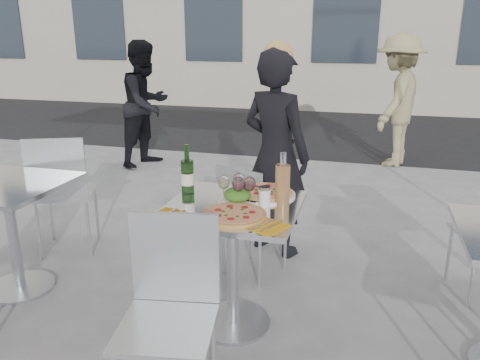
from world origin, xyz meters
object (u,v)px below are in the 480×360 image
(main_table, at_px, (233,241))
(chair_near, at_px, (171,299))
(wineglass_red_a, at_px, (238,185))
(napkin_right, at_px, (266,226))
(wineglass_white_b, at_px, (239,181))
(wineglass_red_b, at_px, (250,185))
(wineglass_white_a, at_px, (224,183))
(chair_far, at_px, (247,213))
(wine_bottle, at_px, (187,175))
(side_table_left, at_px, (10,214))
(salad_plate, at_px, (237,196))
(sugar_shaker, at_px, (265,196))
(woman_diner, at_px, (276,154))
(pedestrian_a, at_px, (146,104))
(napkin_left, at_px, (169,215))
(pizza_far, at_px, (265,193))
(pedestrian_b, at_px, (397,101))
(pizza_near, at_px, (234,215))
(side_chair_lfar, at_px, (62,185))
(carafe, at_px, (283,183))

(main_table, xyz_separation_m, chair_near, (-0.09, -0.64, -0.01))
(wineglass_red_a, bearing_deg, napkin_right, -50.92)
(wineglass_white_b, bearing_deg, wineglass_red_a, -76.75)
(wineglass_red_b, bearing_deg, wineglass_white_a, -178.63)
(chair_far, relative_size, wine_bottle, 2.77)
(wine_bottle, bearing_deg, side_table_left, -174.16)
(salad_plate, distance_m, napkin_right, 0.38)
(sugar_shaker, bearing_deg, wine_bottle, 170.79)
(chair_near, distance_m, sugar_shaker, 0.78)
(woman_diner, relative_size, wineglass_red_b, 9.94)
(wineglass_white_a, bearing_deg, pedestrian_a, 123.16)
(pedestrian_a, xyz_separation_m, wineglass_red_b, (2.22, -3.16, 0.06))
(pedestrian_a, relative_size, napkin_left, 7.25)
(side_table_left, xyz_separation_m, chair_far, (1.43, 0.59, -0.06))
(woman_diner, xyz_separation_m, pizza_far, (0.12, -0.86, -0.02))
(pedestrian_b, distance_m, pizza_near, 4.35)
(side_table_left, height_order, napkin_right, napkin_right)
(main_table, xyz_separation_m, side_table_left, (-1.50, 0.00, 0.00))
(side_chair_lfar, relative_size, sugar_shaker, 8.79)
(side_chair_lfar, height_order, pedestrian_b, pedestrian_b)
(pedestrian_a, height_order, sugar_shaker, pedestrian_a)
(wine_bottle, relative_size, wineglass_white_b, 1.87)
(wineglass_white_b, bearing_deg, side_chair_lfar, 162.92)
(chair_far, height_order, salad_plate, salad_plate)
(carafe, bearing_deg, wineglass_white_b, -179.82)
(pedestrian_b, bearing_deg, side_table_left, -14.33)
(woman_diner, distance_m, sugar_shaker, 1.04)
(pizza_far, height_order, wineglass_red_b, wineglass_red_b)
(side_table_left, xyz_separation_m, napkin_left, (1.23, -0.25, 0.21))
(chair_far, relative_size, carafe, 2.81)
(sugar_shaker, xyz_separation_m, wineglass_red_a, (-0.14, -0.02, 0.06))
(side_chair_lfar, xyz_separation_m, pizza_far, (1.66, -0.36, 0.21))
(side_table_left, distance_m, woman_diner, 1.87)
(wineglass_white_a, bearing_deg, sugar_shaker, 0.49)
(woman_diner, bearing_deg, chair_far, 103.89)
(side_table_left, distance_m, napkin_right, 1.77)
(sugar_shaker, distance_m, napkin_right, 0.30)
(wineglass_white_a, bearing_deg, main_table, -33.74)
(pizza_far, distance_m, wine_bottle, 0.46)
(wineglass_white_a, bearing_deg, woman_diner, 85.46)
(wine_bottle, height_order, carafe, wine_bottle)
(pedestrian_b, distance_m, napkin_right, 4.39)
(pizza_far, height_order, sugar_shaker, sugar_shaker)
(wineglass_red_a, bearing_deg, side_chair_lfar, 160.59)
(side_table_left, xyz_separation_m, pedestrian_b, (2.50, 4.08, 0.30))
(main_table, relative_size, napkin_left, 3.39)
(main_table, bearing_deg, pizza_far, 57.91)
(pizza_far, xyz_separation_m, salad_plate, (-0.12, -0.16, 0.02))
(chair_far, relative_size, wineglass_red_b, 5.18)
(pizza_far, bearing_deg, pizza_near, -101.80)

